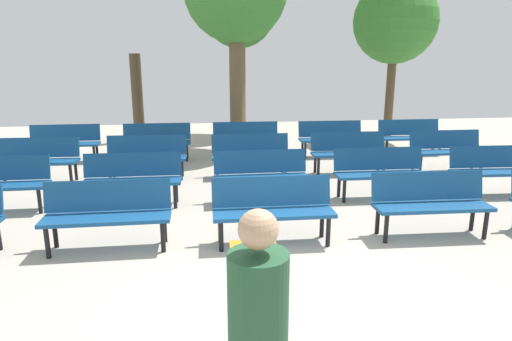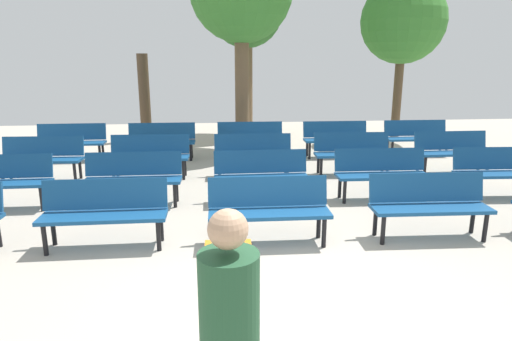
{
  "view_description": "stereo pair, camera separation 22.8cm",
  "coord_description": "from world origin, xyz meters",
  "px_view_note": "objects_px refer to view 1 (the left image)",
  "views": [
    {
      "loc": [
        -0.94,
        -3.92,
        2.42
      ],
      "look_at": [
        0.0,
        3.3,
        0.55
      ],
      "focal_mm": 31.02,
      "sensor_mm": 36.0,
      "label": 1
    },
    {
      "loc": [
        -0.71,
        -3.94,
        2.42
      ],
      "look_at": [
        0.0,
        3.3,
        0.55
      ],
      "focal_mm": 31.02,
      "sensor_mm": 36.0,
      "label": 2
    }
  ],
  "objects_px": {
    "bench_r3_c0": "(65,141)",
    "bench_r1_c4": "(495,167)",
    "bench_r2_c1": "(147,154)",
    "bench_r3_c4": "(410,135)",
    "bench_r0_c3": "(430,200)",
    "bench_r1_c2": "(261,173)",
    "tree_3": "(137,98)",
    "bench_r0_c1": "(108,211)",
    "bench_r3_c2": "(246,138)",
    "bench_r3_c1": "(157,139)",
    "bench_r2_c4": "(447,148)",
    "tree_1": "(239,13)",
    "bench_r1_c3": "(380,170)",
    "bench_r1_c1": "(132,176)",
    "bench_r2_c0": "(37,157)",
    "tree_2": "(395,22)",
    "bench_r2_c3": "(349,150)",
    "bench_r2_c2": "(250,152)",
    "bench_r0_c2": "(273,206)",
    "bench_r3_c3": "(331,136)",
    "visitor_with_backpack": "(257,326)"
  },
  "relations": [
    {
      "from": "bench_r3_c0",
      "to": "bench_r3_c2",
      "type": "relative_size",
      "value": 0.99
    },
    {
      "from": "bench_r1_c4",
      "to": "bench_r3_c4",
      "type": "xyz_separation_m",
      "value": [
        0.09,
        3.49,
        0.0
      ]
    },
    {
      "from": "bench_r0_c2",
      "to": "bench_r3_c0",
      "type": "xyz_separation_m",
      "value": [
        -4.1,
        5.3,
        0.0
      ]
    },
    {
      "from": "bench_r2_c1",
      "to": "bench_r3_c1",
      "type": "xyz_separation_m",
      "value": [
        0.06,
        1.69,
        0.0
      ]
    },
    {
      "from": "bench_r1_c1",
      "to": "tree_2",
      "type": "distance_m",
      "value": 9.17
    },
    {
      "from": "bench_r1_c2",
      "to": "tree_2",
      "type": "xyz_separation_m",
      "value": [
        4.66,
        5.48,
        2.89
      ]
    },
    {
      "from": "bench_r3_c1",
      "to": "tree_1",
      "type": "bearing_deg",
      "value": 57.57
    },
    {
      "from": "bench_r2_c1",
      "to": "bench_r3_c4",
      "type": "xyz_separation_m",
      "value": [
        6.43,
        1.54,
        0.0
      ]
    },
    {
      "from": "bench_r2_c0",
      "to": "visitor_with_backpack",
      "type": "height_order",
      "value": "visitor_with_backpack"
    },
    {
      "from": "bench_r2_c4",
      "to": "tree_1",
      "type": "bearing_deg",
      "value": 125.97
    },
    {
      "from": "bench_r0_c3",
      "to": "bench_r3_c1",
      "type": "distance_m",
      "value": 6.69
    },
    {
      "from": "visitor_with_backpack",
      "to": "bench_r3_c1",
      "type": "bearing_deg",
      "value": -79.63
    },
    {
      "from": "bench_r1_c2",
      "to": "bench_r3_c3",
      "type": "height_order",
      "value": "same"
    },
    {
      "from": "bench_r0_c1",
      "to": "bench_r3_c4",
      "type": "xyz_separation_m",
      "value": [
        6.55,
        4.99,
        0.0
      ]
    },
    {
      "from": "bench_r2_c4",
      "to": "tree_3",
      "type": "bearing_deg",
      "value": 146.48
    },
    {
      "from": "bench_r3_c4",
      "to": "tree_2",
      "type": "relative_size",
      "value": 0.35
    },
    {
      "from": "bench_r1_c1",
      "to": "bench_r2_c3",
      "type": "bearing_deg",
      "value": 21.39
    },
    {
      "from": "bench_r1_c1",
      "to": "bench_r2_c0",
      "type": "bearing_deg",
      "value": 141.24
    },
    {
      "from": "bench_r2_c3",
      "to": "bench_r3_c2",
      "type": "bearing_deg",
      "value": 141.3
    },
    {
      "from": "bench_r1_c2",
      "to": "tree_1",
      "type": "bearing_deg",
      "value": 87.26
    },
    {
      "from": "bench_r1_c3",
      "to": "bench_r2_c4",
      "type": "relative_size",
      "value": 1.01
    },
    {
      "from": "bench_r3_c0",
      "to": "bench_r0_c1",
      "type": "bearing_deg",
      "value": -69.61
    },
    {
      "from": "bench_r1_c3",
      "to": "bench_r3_c2",
      "type": "relative_size",
      "value": 1.0
    },
    {
      "from": "bench_r3_c2",
      "to": "bench_r2_c4",
      "type": "bearing_deg",
      "value": -22.08
    },
    {
      "from": "bench_r3_c1",
      "to": "bench_r3_c2",
      "type": "bearing_deg",
      "value": -0.08
    },
    {
      "from": "bench_r0_c3",
      "to": "tree_3",
      "type": "height_order",
      "value": "tree_3"
    },
    {
      "from": "bench_r1_c3",
      "to": "bench_r2_c3",
      "type": "relative_size",
      "value": 0.99
    },
    {
      "from": "bench_r2_c0",
      "to": "bench_r3_c0",
      "type": "distance_m",
      "value": 1.79
    },
    {
      "from": "bench_r2_c1",
      "to": "bench_r3_c1",
      "type": "bearing_deg",
      "value": 90.06
    },
    {
      "from": "tree_3",
      "to": "bench_r1_c4",
      "type": "bearing_deg",
      "value": -42.37
    },
    {
      "from": "tree_1",
      "to": "bench_r2_c0",
      "type": "bearing_deg",
      "value": -130.61
    },
    {
      "from": "tree_2",
      "to": "bench_r3_c4",
      "type": "bearing_deg",
      "value": -98.91
    },
    {
      "from": "bench_r0_c1",
      "to": "bench_r2_c2",
      "type": "distance_m",
      "value": 4.03
    },
    {
      "from": "bench_r2_c1",
      "to": "bench_r3_c2",
      "type": "relative_size",
      "value": 1.0
    },
    {
      "from": "bench_r0_c2",
      "to": "bench_r3_c1",
      "type": "relative_size",
      "value": 1.0
    },
    {
      "from": "bench_r1_c1",
      "to": "bench_r3_c0",
      "type": "distance_m",
      "value": 4.06
    },
    {
      "from": "tree_1",
      "to": "bench_r0_c2",
      "type": "bearing_deg",
      "value": -92.54
    },
    {
      "from": "bench_r1_c3",
      "to": "bench_r2_c1",
      "type": "height_order",
      "value": "same"
    },
    {
      "from": "bench_r0_c1",
      "to": "bench_r2_c4",
      "type": "xyz_separation_m",
      "value": [
        6.54,
        3.24,
        0.0
      ]
    },
    {
      "from": "bench_r2_c4",
      "to": "tree_1",
      "type": "distance_m",
      "value": 7.52
    },
    {
      "from": "bench_r0_c3",
      "to": "bench_r2_c1",
      "type": "bearing_deg",
      "value": 141.95
    },
    {
      "from": "bench_r0_c3",
      "to": "bench_r2_c2",
      "type": "bearing_deg",
      "value": 123.34
    },
    {
      "from": "bench_r1_c3",
      "to": "tree_2",
      "type": "xyz_separation_m",
      "value": [
        2.55,
        5.53,
        2.89
      ]
    },
    {
      "from": "bench_r2_c4",
      "to": "tree_3",
      "type": "relative_size",
      "value": 0.63
    },
    {
      "from": "bench_r0_c2",
      "to": "bench_r3_c0",
      "type": "height_order",
      "value": "same"
    },
    {
      "from": "bench_r1_c2",
      "to": "bench_r2_c1",
      "type": "bearing_deg",
      "value": 139.42
    },
    {
      "from": "bench_r3_c0",
      "to": "bench_r0_c2",
      "type": "bearing_deg",
      "value": -52.53
    },
    {
      "from": "bench_r3_c0",
      "to": "bench_r1_c4",
      "type": "bearing_deg",
      "value": -24.06
    },
    {
      "from": "bench_r0_c3",
      "to": "bench_r1_c2",
      "type": "height_order",
      "value": "same"
    },
    {
      "from": "bench_r1_c3",
      "to": "bench_r1_c2",
      "type": "bearing_deg",
      "value": 179.94
    }
  ]
}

